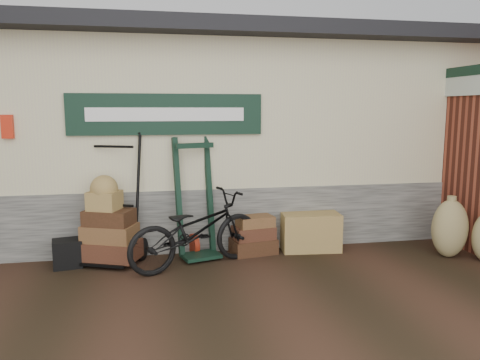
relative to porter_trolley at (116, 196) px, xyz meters
name	(u,v)px	position (x,y,z in m)	size (l,w,h in m)	color
ground	(198,277)	(1.00, -0.85, -0.88)	(80.00, 80.00, 0.00)	black
station_building	(181,133)	(0.99, 1.89, 0.74)	(14.40, 4.10, 3.20)	#4C4C47
brick_outbuilding	(480,154)	(5.69, 0.34, 0.42)	(1.71, 4.51, 2.62)	maroon
porter_trolley	(116,196)	(0.00, 0.00, 0.00)	(0.88, 0.66, 1.76)	black
green_barrow	(196,198)	(1.06, -0.04, -0.06)	(0.59, 0.50, 1.64)	black
suitcase_stack	(253,234)	(1.87, -0.05, -0.61)	(0.62, 0.39, 0.54)	#342010
wicker_hamper	(309,231)	(2.71, 0.00, -0.61)	(0.83, 0.54, 0.54)	brown
black_trunk	(67,253)	(-0.62, -0.17, -0.70)	(0.36, 0.31, 0.36)	black
bicycle	(196,226)	(1.02, -0.47, -0.34)	(1.86, 0.65, 1.08)	black
burlap_sack_left	(450,228)	(4.48, -0.72, -0.48)	(0.50, 0.42, 0.80)	olive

